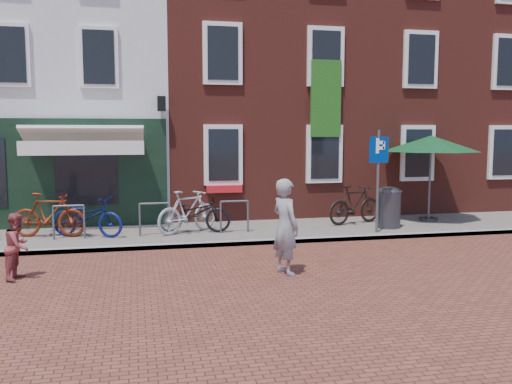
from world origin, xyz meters
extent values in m
plane|color=brown|center=(0.00, 0.00, 0.00)|extent=(80.00, 80.00, 0.00)
cube|color=slate|center=(1.00, 1.50, 0.05)|extent=(24.00, 3.00, 0.10)
cube|color=silver|center=(-5.00, 7.00, 4.50)|extent=(8.00, 8.00, 9.00)
cube|color=maroon|center=(2.00, 7.00, 5.00)|extent=(6.00, 8.00, 10.00)
cube|color=maroon|center=(8.00, 7.00, 5.00)|extent=(6.00, 8.00, 10.00)
cylinder|color=#39393C|center=(4.65, 1.04, 0.58)|extent=(0.64, 0.64, 0.96)
ellipsoid|color=#39393C|center=(4.65, 1.04, 1.13)|extent=(0.64, 0.64, 0.29)
cylinder|color=#4C4C4F|center=(4.05, 0.45, 1.40)|extent=(0.07, 0.07, 2.60)
cube|color=navy|center=(4.05, 0.43, 2.20)|extent=(0.50, 0.04, 0.65)
cylinder|color=#4C4C4F|center=(6.31, 1.87, 0.14)|extent=(0.50, 0.50, 0.08)
cylinder|color=#4C4C4F|center=(6.31, 1.87, 1.26)|extent=(0.06, 0.06, 2.32)
cone|color=#114721|center=(6.31, 1.87, 2.42)|extent=(2.76, 2.76, 0.45)
imported|color=gray|center=(0.77, -2.65, 0.90)|extent=(0.64, 0.77, 1.79)
imported|color=brown|center=(-4.02, -1.96, 0.60)|extent=(0.59, 0.68, 1.21)
imported|color=#601E0C|center=(-4.00, 1.57, 0.64)|extent=(1.87, 0.90, 1.08)
imported|color=#0C1450|center=(-3.10, 1.44, 0.59)|extent=(1.96, 1.37, 0.98)
imported|color=#ABABAE|center=(-0.66, 1.43, 0.64)|extent=(1.81, 1.36, 1.08)
imported|color=black|center=(-0.50, 1.44, 0.59)|extent=(1.95, 1.02, 0.98)
imported|color=black|center=(4.00, 1.78, 0.64)|extent=(1.87, 1.06, 1.08)
camera|label=1|loc=(-1.91, -12.33, 2.65)|focal=38.46mm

